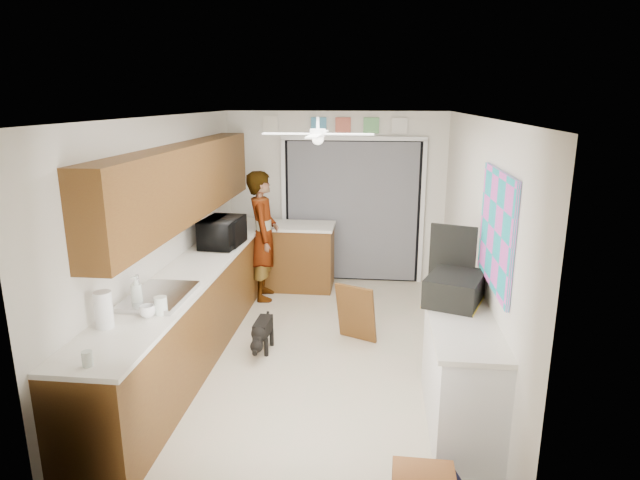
{
  "coord_description": "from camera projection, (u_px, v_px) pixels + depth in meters",
  "views": [
    {
      "loc": [
        0.63,
        -5.29,
        2.67
      ],
      "look_at": [
        0.0,
        0.4,
        1.15
      ],
      "focal_mm": 30.0,
      "sensor_mm": 36.0,
      "label": 1
    }
  ],
  "objects": [
    {
      "name": "floor",
      "position": [
        316.0,
        351.0,
        5.84
      ],
      "size": [
        5.0,
        5.0,
        0.0
      ],
      "primitive_type": "plane",
      "color": "beige",
      "rests_on": "ground"
    },
    {
      "name": "ceiling",
      "position": [
        315.0,
        117.0,
        5.2
      ],
      "size": [
        5.0,
        5.0,
        0.0
      ],
      "primitive_type": "plane",
      "rotation": [
        3.14,
        0.0,
        0.0
      ],
      "color": "white",
      "rests_on": "ground"
    },
    {
      "name": "wall_back",
      "position": [
        336.0,
        197.0,
        7.92
      ],
      "size": [
        3.2,
        0.0,
        3.2
      ],
      "primitive_type": "plane",
      "rotation": [
        1.57,
        0.0,
        0.0
      ],
      "color": "silver",
      "rests_on": "ground"
    },
    {
      "name": "wall_front",
      "position": [
        265.0,
        350.0,
        3.11
      ],
      "size": [
        3.2,
        0.0,
        3.2
      ],
      "primitive_type": "plane",
      "rotation": [
        -1.57,
        0.0,
        0.0
      ],
      "color": "silver",
      "rests_on": "ground"
    },
    {
      "name": "wall_left",
      "position": [
        167.0,
        236.0,
        5.69
      ],
      "size": [
        0.0,
        5.0,
        5.0
      ],
      "primitive_type": "plane",
      "rotation": [
        1.57,
        0.0,
        1.57
      ],
      "color": "silver",
      "rests_on": "ground"
    },
    {
      "name": "wall_right",
      "position": [
        474.0,
        245.0,
        5.34
      ],
      "size": [
        0.0,
        5.0,
        5.0
      ],
      "primitive_type": "plane",
      "rotation": [
        1.57,
        0.0,
        -1.57
      ],
      "color": "silver",
      "rests_on": "ground"
    },
    {
      "name": "left_base_cabinets",
      "position": [
        198.0,
        307.0,
        5.86
      ],
      "size": [
        0.6,
        4.8,
        0.9
      ],
      "primitive_type": "cube",
      "color": "brown",
      "rests_on": "floor"
    },
    {
      "name": "left_countertop",
      "position": [
        197.0,
        267.0,
        5.74
      ],
      "size": [
        0.62,
        4.8,
        0.04
      ],
      "primitive_type": "cube",
      "color": "white",
      "rests_on": "left_base_cabinets"
    },
    {
      "name": "upper_cabinets",
      "position": [
        185.0,
        182.0,
        5.72
      ],
      "size": [
        0.32,
        4.0,
        0.8
      ],
      "primitive_type": "cube",
      "color": "brown",
      "rests_on": "wall_left"
    },
    {
      "name": "sink_basin",
      "position": [
        159.0,
        297.0,
        4.77
      ],
      "size": [
        0.5,
        0.76,
        0.06
      ],
      "primitive_type": "cube",
      "color": "silver",
      "rests_on": "left_countertop"
    },
    {
      "name": "faucet",
      "position": [
        138.0,
        286.0,
        4.76
      ],
      "size": [
        0.03,
        0.03,
        0.22
      ],
      "primitive_type": "cylinder",
      "color": "silver",
      "rests_on": "left_countertop"
    },
    {
      "name": "peninsula_base",
      "position": [
        298.0,
        258.0,
        7.7
      ],
      "size": [
        1.0,
        0.6,
        0.9
      ],
      "primitive_type": "cube",
      "color": "brown",
      "rests_on": "floor"
    },
    {
      "name": "peninsula_top",
      "position": [
        298.0,
        226.0,
        7.58
      ],
      "size": [
        1.04,
        0.64,
        0.04
      ],
      "primitive_type": "cube",
      "color": "white",
      "rests_on": "peninsula_base"
    },
    {
      "name": "back_opening_recess",
      "position": [
        352.0,
        211.0,
        7.91
      ],
      "size": [
        2.0,
        0.06,
        2.1
      ],
      "primitive_type": "cube",
      "color": "black",
      "rests_on": "wall_back"
    },
    {
      "name": "curtain_panel",
      "position": [
        352.0,
        212.0,
        7.87
      ],
      "size": [
        1.9,
        0.03,
        2.05
      ],
      "primitive_type": "cube",
      "color": "slate",
      "rests_on": "wall_back"
    },
    {
      "name": "door_trim_left",
      "position": [
        284.0,
        210.0,
        7.99
      ],
      "size": [
        0.06,
        0.04,
        2.1
      ],
      "primitive_type": "cube",
      "color": "white",
      "rests_on": "wall_back"
    },
    {
      "name": "door_trim_right",
      "position": [
        422.0,
        213.0,
        7.77
      ],
      "size": [
        0.06,
        0.04,
        2.1
      ],
      "primitive_type": "cube",
      "color": "white",
      "rests_on": "wall_back"
    },
    {
      "name": "door_trim_head",
      "position": [
        353.0,
        138.0,
        7.61
      ],
      "size": [
        2.1,
        0.04,
        0.06
      ],
      "primitive_type": "cube",
      "color": "white",
      "rests_on": "wall_back"
    },
    {
      "name": "header_frame_1",
      "position": [
        319.0,
        125.0,
        7.65
      ],
      "size": [
        0.22,
        0.02,
        0.22
      ],
      "primitive_type": "cube",
      "color": "#4FA2D3",
      "rests_on": "wall_back"
    },
    {
      "name": "header_frame_2",
      "position": [
        343.0,
        125.0,
        7.61
      ],
      "size": [
        0.22,
        0.02,
        0.22
      ],
      "primitive_type": "cube",
      "color": "#CA5F4B",
      "rests_on": "wall_back"
    },
    {
      "name": "header_frame_3",
      "position": [
        371.0,
        125.0,
        7.57
      ],
      "size": [
        0.22,
        0.02,
        0.22
      ],
      "primitive_type": "cube",
      "color": "#69B76D",
      "rests_on": "wall_back"
    },
    {
      "name": "header_frame_4",
      "position": [
        400.0,
        126.0,
        7.52
      ],
      "size": [
        0.22,
        0.02,
        0.22
      ],
      "primitive_type": "cube",
      "color": "silver",
      "rests_on": "wall_back"
    },
    {
      "name": "route66_sign",
      "position": [
        271.0,
        125.0,
        7.72
      ],
      "size": [
        0.22,
        0.02,
        0.26
      ],
      "primitive_type": "cube",
      "color": "silver",
      "rests_on": "wall_back"
    },
    {
      "name": "right_counter_base",
      "position": [
        460.0,
        375.0,
        4.42
      ],
      "size": [
        0.5,
        1.4,
        0.9
      ],
      "primitive_type": "cube",
      "color": "white",
      "rests_on": "floor"
    },
    {
      "name": "right_counter_top",
      "position": [
        463.0,
        323.0,
        4.3
      ],
      "size": [
        0.54,
        1.44,
        0.04
      ],
      "primitive_type": "cube",
      "color": "white",
      "rests_on": "right_counter_base"
    },
    {
      "name": "abstract_painting",
      "position": [
        496.0,
        230.0,
        4.28
      ],
      "size": [
        0.03,
        1.15,
        0.95
      ],
      "primitive_type": "cube",
      "color": "#EC57D5",
      "rests_on": "wall_right"
    },
    {
      "name": "ceiling_fan",
      "position": [
        318.0,
        134.0,
        5.43
      ],
      "size": [
        1.14,
        1.14,
        0.24
      ],
      "primitive_type": "cube",
      "color": "white",
      "rests_on": "ceiling"
    },
    {
      "name": "microwave",
      "position": [
        222.0,
        232.0,
        6.43
      ],
      "size": [
        0.46,
        0.65,
        0.34
      ],
      "primitive_type": "imported",
      "rotation": [
        0.0,
        0.0,
        1.5
      ],
      "color": "black",
      "rests_on": "left_countertop"
    },
    {
      "name": "soap_bottle",
      "position": [
        136.0,
        291.0,
        4.57
      ],
      "size": [
        0.13,
        0.13,
        0.27
      ],
      "primitive_type": "imported",
      "rotation": [
        0.0,
        0.0,
        -0.33
      ],
      "color": "silver",
      "rests_on": "left_countertop"
    },
    {
      "name": "cup",
      "position": [
        147.0,
        311.0,
        4.35
      ],
      "size": [
        0.13,
        0.13,
        0.1
      ],
      "primitive_type": "imported",
      "rotation": [
        0.0,
        0.0,
        0.02
      ],
      "color": "white",
      "rests_on": "left_countertop"
    },
    {
      "name": "jar_a",
      "position": [
        161.0,
        306.0,
        4.41
      ],
      "size": [
        0.11,
        0.11,
        0.15
      ],
      "primitive_type": "cylinder",
      "rotation": [
        0.0,
        0.0,
        -0.04
      ],
      "color": "silver",
      "rests_on": "left_countertop"
    },
    {
      "name": "jar_b",
      "position": [
        87.0,
        359.0,
        3.56
      ],
      "size": [
        0.08,
        0.08,
        0.11
      ],
      "primitive_type": "cylinder",
      "rotation": [
        0.0,
        0.0,
        0.15
      ],
      "color": "silver",
      "rests_on": "left_countertop"
    },
    {
      "name": "paper_towel_roll",
      "position": [
        104.0,
        310.0,
        4.13
      ],
      "size": [
        0.15,
        0.15,
        0.29
      ],
      "primitive_type": "cylinder",
      "rotation": [
        0.0,
        0.0,
        -0.11
      ],
      "color": "white",
      "rests_on": "left_countertop"
    },
    {
      "name": "suitcase",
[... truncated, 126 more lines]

